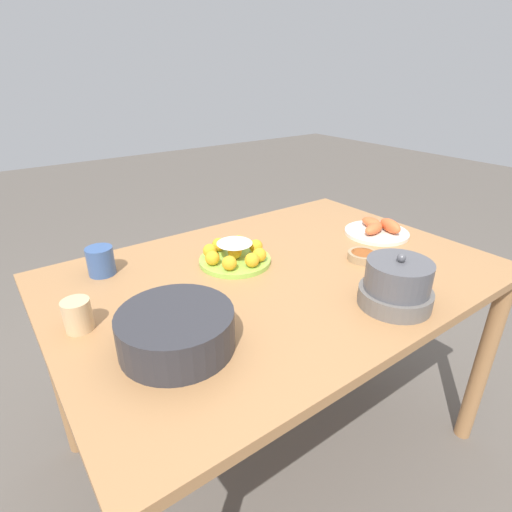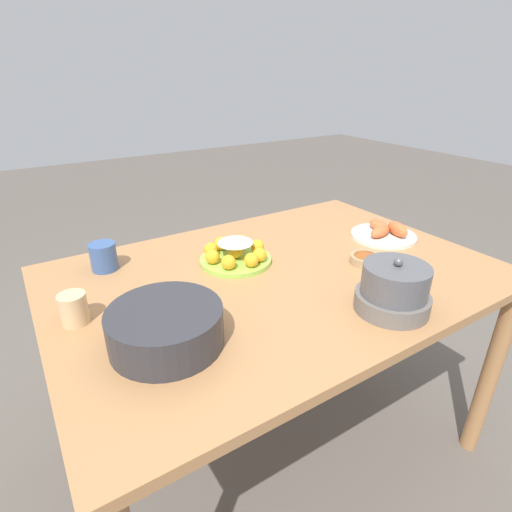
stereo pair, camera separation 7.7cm
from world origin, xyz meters
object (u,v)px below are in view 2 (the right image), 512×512
Objects in this scene: seafood_platter at (385,233)px; cup_far at (74,309)px; cake_plate at (235,254)px; warming_pot at (394,289)px; sauce_bowl at (365,259)px; dining_table at (277,297)px; cup_near at (104,257)px; serving_bowl at (166,326)px.

cup_far is (1.12, -0.03, 0.02)m from seafood_platter.
warming_pot is (-0.21, 0.48, 0.03)m from cake_plate.
dining_table is at bearing -19.65° from sauce_bowl.
seafood_platter is 1.24× the size of warming_pot.
sauce_bowl is at bearing 150.79° from cup_near.
serving_bowl reaches higher than cake_plate.
cake_plate is at bearing -33.03° from sauce_bowl.
cup_near is at bearing -29.21° from sauce_bowl.
cake_plate is (0.08, -0.14, 0.13)m from dining_table.
cup_near reaches higher than cake_plate.
cake_plate is at bearing 154.71° from cup_near.
cup_near reaches higher than seafood_platter.
warming_pot is at bearing 113.79° from cake_plate.
cup_near is 1.10× the size of cup_far.
dining_table is 5.78× the size of cake_plate.
serving_bowl is 0.48m from cup_near.
sauce_bowl is (-0.29, 0.10, 0.11)m from dining_table.
cake_plate is at bearing -60.19° from dining_table.
seafood_platter is at bearing 162.96° from cup_near.
cup_far is (0.89, -0.15, 0.03)m from sauce_bowl.
sauce_bowl is at bearing -175.37° from serving_bowl.
dining_table is at bearing -159.52° from serving_bowl.
seafood_platter is 2.73× the size of cup_near.
seafood_platter is (-0.52, -0.02, 0.12)m from dining_table.
seafood_platter is at bearing 178.37° from cup_far.
serving_bowl is at bearing 39.84° from cake_plate.
serving_bowl reaches higher than sauce_bowl.
sauce_bowl is 0.52× the size of warming_pot.
cake_plate is at bearing -11.26° from seafood_platter.
seafood_platter is 0.53m from warming_pot.
cup_far is 0.41× the size of warming_pot.
cup_far is (0.60, -0.05, 0.14)m from dining_table.
cake_plate is 0.47m from serving_bowl.
sauce_bowl is at bearing 170.32° from cup_far.
warming_pot is (-0.60, 0.67, 0.02)m from cup_near.
cup_far reaches higher than seafood_platter.
cup_near is at bearing -47.97° from warming_pot.
serving_bowl is (0.44, 0.16, 0.15)m from dining_table.
sauce_bowl is 1.26× the size of cup_far.
cup_near is (0.03, -0.48, -0.01)m from serving_bowl.
sauce_bowl is 0.87m from cup_near.
warming_pot is (0.16, 0.24, 0.05)m from sauce_bowl.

